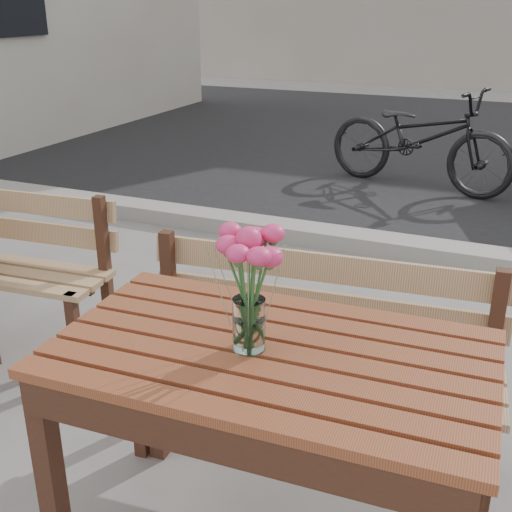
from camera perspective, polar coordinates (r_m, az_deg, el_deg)
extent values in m
cube|color=black|center=(8.48, 19.80, 9.11)|extent=(30.00, 8.00, 0.00)
cube|color=gray|center=(4.62, 15.80, 0.33)|extent=(30.00, 0.25, 0.12)
cube|color=brown|center=(1.85, 1.29, -8.65)|extent=(1.28, 0.78, 0.03)
cube|color=#311C10|center=(2.09, -17.74, -18.60)|extent=(0.06, 0.06, 0.74)
cube|color=#311C10|center=(2.50, -8.93, -10.37)|extent=(0.06, 0.06, 0.74)
cube|color=#311C10|center=(2.25, 18.52, -15.56)|extent=(0.06, 0.06, 0.74)
cube|color=#8F6E4A|center=(2.40, 4.68, -9.72)|extent=(1.41, 0.50, 0.03)
cube|color=#8F6E4A|center=(2.47, 5.96, -2.72)|extent=(1.38, 0.16, 0.37)
cube|color=#311C10|center=(2.58, -10.43, -13.10)|extent=(0.05, 0.05, 0.45)
cube|color=#311C10|center=(2.36, 19.38, -18.01)|extent=(0.05, 0.05, 0.45)
cube|color=#311C10|center=(2.72, -7.62, -6.23)|extent=(0.05, 0.05, 0.84)
cube|color=#311C10|center=(2.51, 19.90, -10.08)|extent=(0.05, 0.05, 0.84)
cylinder|color=white|center=(1.80, -0.63, -6.08)|extent=(0.09, 0.09, 0.15)
cylinder|color=#326A32|center=(1.77, -0.64, -3.87)|extent=(0.06, 0.06, 0.31)
cube|color=#8F6E4A|center=(3.59, -21.67, 3.51)|extent=(1.35, 0.14, 0.37)
cube|color=#311C10|center=(3.14, -15.90, -6.96)|extent=(0.05, 0.05, 0.44)
cube|color=#311C10|center=(3.29, -13.29, -1.70)|extent=(0.05, 0.05, 0.82)
imported|color=black|center=(6.31, 14.33, 10.15)|extent=(1.93, 1.08, 0.96)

